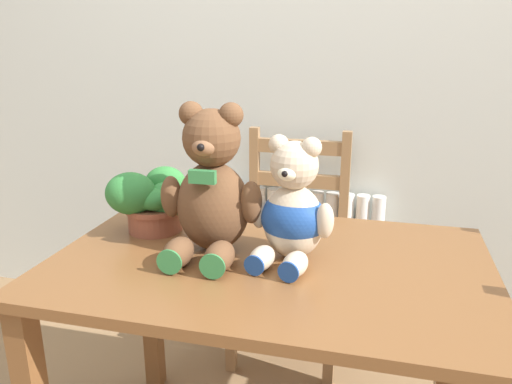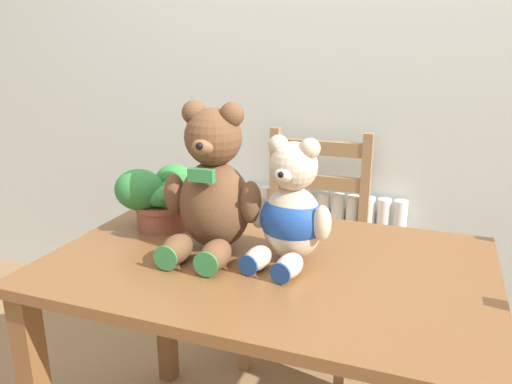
{
  "view_description": "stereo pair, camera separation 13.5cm",
  "coord_description": "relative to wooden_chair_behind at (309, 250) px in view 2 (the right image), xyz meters",
  "views": [
    {
      "loc": [
        0.28,
        -0.84,
        1.33
      ],
      "look_at": [
        -0.05,
        0.42,
        0.94
      ],
      "focal_mm": 35.0,
      "sensor_mm": 36.0,
      "label": 1
    },
    {
      "loc": [
        0.4,
        -0.8,
        1.33
      ],
      "look_at": [
        -0.05,
        0.42,
        0.94
      ],
      "focal_mm": 35.0,
      "sensor_mm": 36.0,
      "label": 2
    }
  ],
  "objects": [
    {
      "name": "teddy_bear_right",
      "position": [
        0.13,
        -0.72,
        0.42
      ],
      "size": [
        0.24,
        0.26,
        0.34
      ],
      "rotation": [
        0.0,
        0.0,
        2.97
      ],
      "color": "beige",
      "rests_on": "dining_table"
    },
    {
      "name": "wall_back",
      "position": [
        0.07,
        0.25,
        0.83
      ],
      "size": [
        8.0,
        0.04,
        2.6
      ],
      "primitive_type": "cube",
      "color": "silver",
      "rests_on": "ground_plane"
    },
    {
      "name": "teddy_bear_left",
      "position": [
        -0.1,
        -0.73,
        0.47
      ],
      "size": [
        0.29,
        0.29,
        0.42
      ],
      "rotation": [
        0.0,
        0.0,
        3.16
      ],
      "color": "brown",
      "rests_on": "dining_table"
    },
    {
      "name": "dining_table",
      "position": [
        0.07,
        -0.74,
        0.17
      ],
      "size": [
        1.18,
        0.77,
        0.76
      ],
      "color": "brown",
      "rests_on": "ground_plane"
    },
    {
      "name": "potted_plant",
      "position": [
        -0.33,
        -0.62,
        0.39
      ],
      "size": [
        0.24,
        0.23,
        0.19
      ],
      "color": "#9E5138",
      "rests_on": "dining_table"
    },
    {
      "name": "radiator",
      "position": [
        -0.02,
        0.18,
        -0.17
      ],
      "size": [
        0.81,
        0.1,
        0.68
      ],
      "color": "white",
      "rests_on": "ground_plane"
    },
    {
      "name": "wooden_chair_behind",
      "position": [
        0.0,
        0.0,
        0.0
      ],
      "size": [
        0.44,
        0.43,
        0.97
      ],
      "rotation": [
        0.0,
        0.0,
        3.14
      ],
      "color": "#997047",
      "rests_on": "ground_plane"
    }
  ]
}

